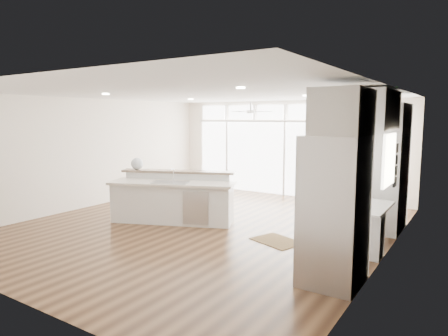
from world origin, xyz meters
The scene contains 24 objects.
floor centered at (0.00, 0.00, -0.01)m, with size 7.00×8.00×0.02m, color #3A2212.
ceiling centered at (0.00, 0.00, 2.70)m, with size 7.00×8.00×0.02m, color white.
wall_back centered at (0.00, 4.00, 1.35)m, with size 7.00×0.04×2.70m, color white.
wall_front centered at (0.00, -4.00, 1.35)m, with size 7.00×0.04×2.70m, color white.
wall_left centered at (-3.50, 0.00, 1.35)m, with size 0.04×8.00×2.70m, color white.
wall_right centered at (3.50, 0.00, 1.35)m, with size 0.04×8.00×2.70m, color white.
glass_wall centered at (0.00, 3.94, 1.05)m, with size 5.80×0.06×2.08m, color white.
transom_row centered at (0.00, 3.94, 2.38)m, with size 5.90×0.06×0.40m, color white.
desk_window centered at (3.46, 0.30, 1.55)m, with size 0.04×0.85×0.85m, color white.
ceiling_fan centered at (-0.50, 2.80, 2.48)m, with size 1.16×1.16×0.32m, color silver.
recessed_lights centered at (0.00, 0.20, 2.68)m, with size 3.40×3.00×0.02m, color white.
oven_cabinet centered at (3.17, 1.80, 1.25)m, with size 0.64×1.20×2.50m, color silver.
desk_nook centered at (3.13, 0.30, 0.38)m, with size 0.72×1.30×0.76m, color silver.
upper_cabinets centered at (3.17, 0.30, 2.35)m, with size 0.64×1.30×0.64m, color silver.
refrigerator centered at (3.11, -1.35, 1.00)m, with size 0.76×0.90×2.00m, color #A9A9AD.
fridge_cabinet centered at (3.17, -1.35, 2.30)m, with size 0.64×0.90×0.60m, color silver.
framed_photos centered at (3.46, 0.92, 1.40)m, with size 0.06×0.22×0.80m, color black.
kitchen_island centered at (-0.77, -0.10, 0.53)m, with size 2.66×1.00×1.06m, color silver.
rug centered at (1.70, -0.12, 0.01)m, with size 0.86×0.62×0.01m, color #3B2713.
office_chair centered at (3.04, 0.83, 0.50)m, with size 0.52×0.48×0.99m, color black.
fishbowl centered at (-1.80, -0.09, 1.19)m, with size 0.27×0.27×0.27m, color silver.
monitor centered at (3.05, 0.30, 0.96)m, with size 0.08×0.49×0.40m, color black.
keyboard centered at (2.88, 0.30, 0.77)m, with size 0.13×0.35×0.02m, color silver.
potted_plant centered at (3.17, 1.80, 2.62)m, with size 0.29×0.32×0.25m, color #255122.
Camera 1 is at (4.71, -6.52, 2.24)m, focal length 32.00 mm.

